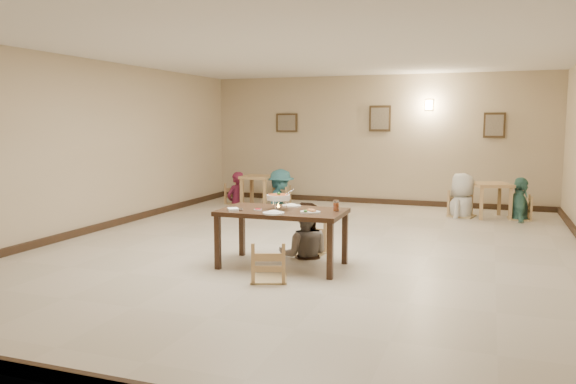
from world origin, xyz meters
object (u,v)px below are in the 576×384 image
at_px(bg_table_right, 491,190).
at_px(curry_warmer, 278,197).
at_px(bg_diner_d, 521,177).
at_px(bg_diner_a, 237,172).
at_px(drink_glass, 336,206).
at_px(bg_diner_c, 463,173).
at_px(bg_chair_ll, 237,185).
at_px(chair_far, 309,225).
at_px(chair_near, 269,243).
at_px(bg_chair_lr, 280,187).
at_px(bg_diner_b, 280,169).
at_px(main_diner, 305,202).
at_px(bg_chair_rl, 463,192).
at_px(bg_table_left, 258,181).
at_px(bg_chair_rr, 520,197).
at_px(main_table, 282,216).

bearing_deg(bg_table_right, curry_warmer, -117.74).
bearing_deg(bg_diner_d, bg_diner_a, 88.09).
distance_m(drink_glass, bg_diner_c, 5.06).
distance_m(bg_chair_ll, bg_diner_d, 6.16).
relative_size(chair_far, bg_diner_c, 0.49).
height_order(chair_near, bg_chair_lr, chair_near).
relative_size(bg_diner_b, bg_diner_c, 0.96).
relative_size(main_diner, bg_chair_rl, 1.53).
xyz_separation_m(bg_diner_c, bg_diner_d, (1.09, 0.03, -0.05)).
bearing_deg(drink_glass, bg_table_left, 122.89).
bearing_deg(bg_chair_rl, bg_diner_d, -75.42).
xyz_separation_m(chair_near, bg_diner_c, (1.99, 5.66, 0.43)).
distance_m(chair_near, main_diner, 1.37).
distance_m(main_diner, curry_warmer, 0.70).
bearing_deg(bg_chair_rl, chair_near, 173.66).
distance_m(bg_chair_lr, bg_diner_d, 5.11).
distance_m(bg_chair_ll, bg_diner_a, 0.31).
xyz_separation_m(drink_glass, bg_table_right, (1.90, 4.93, -0.27)).
xyz_separation_m(main_diner, bg_chair_rl, (1.97, 4.33, -0.27)).
height_order(chair_far, bg_chair_ll, bg_chair_ll).
bearing_deg(bg_chair_ll, chair_far, -122.47).
height_order(bg_table_left, bg_diner_d, bg_diner_d).
bearing_deg(chair_far, bg_diner_a, 136.28).
bearing_deg(main_diner, chair_far, -125.54).
xyz_separation_m(bg_chair_rr, bg_diner_c, (-1.09, -0.03, 0.44)).
height_order(chair_near, main_diner, main_diner).
bearing_deg(bg_chair_rl, main_table, 170.59).
bearing_deg(chair_near, main_diner, -111.21).
distance_m(main_table, chair_far, 0.81).
relative_size(chair_far, curry_warmer, 2.54).
xyz_separation_m(bg_chair_rl, bg_chair_rr, (1.09, 0.03, -0.06)).
relative_size(bg_chair_lr, bg_diner_d, 0.52).
bearing_deg(drink_glass, bg_table_right, 68.90).
bearing_deg(bg_diner_b, bg_chair_rr, -98.77).
height_order(main_table, bg_diner_a, bg_diner_a).
xyz_separation_m(curry_warmer, bg_chair_rl, (2.11, 5.00, -0.42)).
bearing_deg(bg_chair_lr, chair_near, 16.24).
xyz_separation_m(bg_chair_rl, bg_diner_b, (-4.00, 0.09, 0.34)).
bearing_deg(bg_chair_rr, chair_far, -39.17).
height_order(main_diner, curry_warmer, main_diner).
relative_size(bg_table_right, bg_chair_rr, 0.99).
height_order(chair_near, bg_diner_d, bg_diner_d).
bearing_deg(drink_glass, bg_diner_c, 74.42).
bearing_deg(drink_glass, chair_near, -128.61).
bearing_deg(bg_chair_lr, bg_chair_rl, 85.71).
xyz_separation_m(bg_table_left, bg_chair_rl, (4.53, -0.03, -0.04)).
bearing_deg(main_diner, bg_table_right, -136.10).
bearing_deg(curry_warmer, bg_table_left, 115.65).
bearing_deg(main_table, bg_diner_a, 119.95).
xyz_separation_m(chair_far, chair_near, (-0.06, -1.43, 0.03)).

